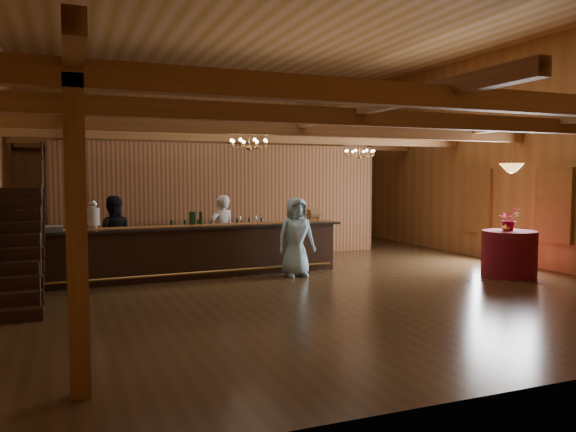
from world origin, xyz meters
name	(u,v)px	position (x,y,z in m)	size (l,w,h in m)	color
floor	(291,277)	(0.00, 0.00, 0.00)	(14.00, 14.00, 0.00)	#432E18
ceiling	(291,23)	(0.00, 0.00, 5.50)	(14.00, 14.00, 0.00)	#94633F
wall_back	(212,161)	(0.00, 7.00, 2.75)	(12.00, 0.10, 5.50)	olive
wall_front	(547,123)	(0.00, -7.00, 2.75)	(12.00, 0.10, 5.50)	olive
wall_right	(507,156)	(6.00, 0.00, 2.75)	(0.10, 14.00, 5.50)	olive
beam_grid	(282,131)	(0.00, 0.51, 3.24)	(11.90, 13.90, 0.39)	#9A5D2C
support_posts	(300,206)	(0.00, -0.50, 1.60)	(9.20, 10.20, 3.20)	#9A5D2C
partition_wall	(226,201)	(-0.50, 3.50, 1.55)	(9.00, 0.18, 3.10)	brown
window_right_front	(554,205)	(5.95, -1.60, 1.55)	(0.12, 1.05, 1.75)	white
window_right_back	(477,201)	(5.95, 1.00, 1.55)	(0.12, 1.05, 1.75)	white
staircase	(13,247)	(-5.45, -0.74, 1.00)	(1.00, 2.80, 2.00)	black
backroom_boxes	(215,231)	(-0.29, 5.50, 0.53)	(4.10, 0.60, 1.10)	black
tasting_bar	(197,251)	(-1.92, 0.78, 0.58)	(6.84, 1.19, 1.15)	black
beverage_dispenser	(93,215)	(-4.07, 0.73, 1.42)	(0.26, 0.26, 0.60)	silver
glass_rack_tray	(49,229)	(-4.90, 0.58, 1.18)	(0.50, 0.50, 0.10)	gray
raffle_drum	(314,214)	(0.94, 0.86, 1.31)	(0.34, 0.24, 0.30)	#9F733A
bar_bottle_0	(191,219)	(-2.01, 0.91, 1.28)	(0.07, 0.07, 0.30)	black
bar_bottle_1	(192,218)	(-1.98, 0.91, 1.28)	(0.07, 0.07, 0.30)	black
bar_bottle_2	(194,218)	(-1.94, 0.91, 1.28)	(0.07, 0.07, 0.30)	black
bar_bottle_3	(201,218)	(-1.79, 0.92, 1.28)	(0.07, 0.07, 0.30)	black
backbar_shelf	(218,245)	(-0.83, 3.09, 0.40)	(2.87, 0.45, 0.81)	black
round_table	(509,254)	(4.50, -1.76, 0.51)	(1.18, 1.18, 1.02)	maroon
chandelier_left	(249,143)	(-0.95, 0.00, 2.91)	(0.80, 0.80, 0.44)	tan
chandelier_right	(360,153)	(2.82, 2.01, 2.85)	(0.80, 0.80, 0.51)	tan
pendant_lamp	(511,168)	(4.50, -1.76, 2.40)	(0.52, 0.52, 0.90)	tan
bartender	(222,232)	(-1.15, 1.51, 0.89)	(0.65, 0.43, 1.78)	silver
staff_second	(113,237)	(-3.64, 1.41, 0.90)	(0.87, 0.68, 1.79)	black
guest	(296,237)	(0.14, 0.02, 0.88)	(0.86, 0.56, 1.76)	#9BD2E7
floor_plant	(322,228)	(2.51, 3.73, 0.68)	(0.75, 0.61, 1.37)	#23481F
table_flowers	(509,219)	(4.53, -1.70, 1.27)	(0.45, 0.39, 0.50)	#A4092C
table_vase	(506,225)	(4.36, -1.79, 1.15)	(0.14, 0.14, 0.27)	tan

